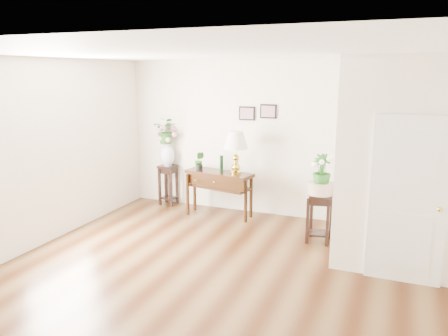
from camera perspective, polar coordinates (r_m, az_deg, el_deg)
The scene contains 20 objects.
floor at distance 5.76m, azimuth -0.01°, elevation -14.21°, with size 6.00×5.50×0.02m, color brown.
ceiling at distance 5.15m, azimuth -0.02°, elevation 14.82°, with size 6.00×5.50×0.02m, color white.
wall_back at distance 7.86m, azimuth 7.52°, elevation 3.66°, with size 6.00×0.02×2.80m, color silver.
wall_front at distance 3.04m, azimuth -20.21°, elevation -11.37°, with size 6.00×0.02×2.80m, color silver.
wall_left at distance 6.96m, azimuth -23.58°, elevation 1.59°, with size 0.02×5.50×2.80m, color silver.
partition at distance 6.66m, azimuth 23.07°, elevation 1.18°, with size 1.80×1.95×2.80m, color silver.
door at distance 5.76m, azimuth 22.89°, elevation -4.02°, with size 0.90×0.05×2.10m, color silver.
art_print_left at distance 7.97m, azimuth 3.01°, elevation 7.13°, with size 0.30×0.02×0.25m, color black.
art_print_right at distance 7.85m, azimuth 5.80°, elevation 7.37°, with size 0.30×0.02×0.25m, color black.
wall_ornament at distance 6.74m, azimuth 15.48°, elevation 7.44°, with size 0.51×0.51×0.07m, color orange.
console_table at distance 7.94m, azimuth -0.65°, elevation -3.41°, with size 1.25×0.42×0.83m, color black.
table_lamp at distance 7.65m, azimuth 1.56°, elevation 1.86°, with size 0.43×0.43×0.76m, color gold.
green_vase at distance 7.78m, azimuth -0.33°, elevation 0.70°, with size 0.06×0.06×0.30m, color black.
potted_plant at distance 7.96m, azimuth -3.23°, elevation 0.89°, with size 0.18×0.14×0.33m, color #1C5318.
plant_stand_a at distance 8.72m, azimuth -7.29°, elevation -2.20°, with size 0.31×0.31×0.79m, color black.
porcelain_vase at distance 8.58m, azimuth -7.40°, elevation 1.82°, with size 0.28×0.28×0.48m, color silver, non-canonical shape.
lily_arrangement at distance 8.51m, azimuth -7.48°, elevation 4.67°, with size 0.46×0.40×0.51m, color #1C5318.
plant_stand_b at distance 6.93m, azimuth 12.35°, elevation -6.38°, with size 0.36×0.36×0.77m, color black.
ceramic_bowl at distance 6.80m, azimuth 12.53°, elevation -2.67°, with size 0.40×0.40×0.18m, color beige.
narcissus at distance 6.73m, azimuth 12.65°, elevation -0.32°, with size 0.28×0.28×0.49m, color #1C5318.
Camera 1 is at (1.93, -4.78, 2.59)m, focal length 35.00 mm.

